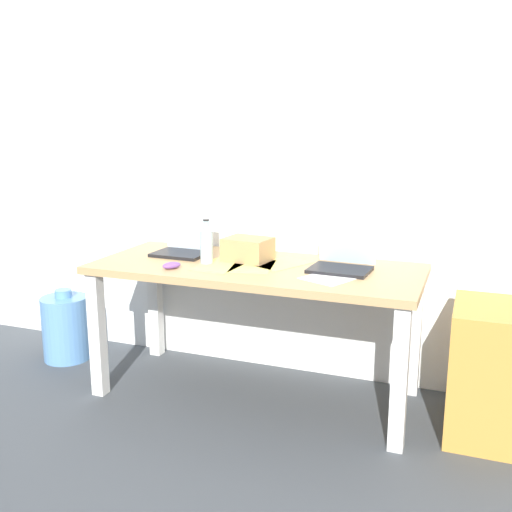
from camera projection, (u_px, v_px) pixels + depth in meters
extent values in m
plane|color=#42474C|center=(256.00, 393.00, 3.25)|extent=(8.00, 8.00, 0.00)
cube|color=white|center=(282.00, 152.00, 3.35)|extent=(5.20, 0.08, 2.60)
cube|color=tan|center=(256.00, 269.00, 3.09)|extent=(1.73, 0.73, 0.04)
cube|color=silver|center=(98.00, 334.00, 3.17)|extent=(0.07, 0.07, 0.69)
cube|color=silver|center=(399.00, 379.00, 2.61)|extent=(0.07, 0.07, 0.69)
cube|color=silver|center=(155.00, 303.00, 3.73)|extent=(0.07, 0.07, 0.69)
cube|color=silver|center=(414.00, 334.00, 3.17)|extent=(0.07, 0.07, 0.69)
cube|color=black|center=(180.00, 254.00, 3.31)|extent=(0.30, 0.22, 0.02)
cube|color=silver|center=(189.00, 232.00, 3.39)|extent=(0.29, 0.03, 0.19)
cube|color=black|center=(340.00, 270.00, 2.95)|extent=(0.31, 0.24, 0.02)
cube|color=silver|center=(347.00, 245.00, 3.03)|extent=(0.30, 0.07, 0.19)
cylinder|color=#99B7C1|center=(207.00, 247.00, 3.11)|extent=(0.07, 0.07, 0.18)
cylinder|color=#99B7C1|center=(206.00, 226.00, 3.08)|extent=(0.03, 0.03, 0.05)
cylinder|color=black|center=(206.00, 220.00, 3.07)|extent=(0.03, 0.03, 0.01)
ellipsoid|color=#724799|center=(172.00, 265.00, 3.01)|extent=(0.10, 0.12, 0.03)
cube|color=tan|center=(248.00, 249.00, 3.17)|extent=(0.27, 0.22, 0.13)
cube|color=#F4E06B|center=(281.00, 263.00, 3.12)|extent=(0.32, 0.36, 0.00)
cube|color=#F4E06B|center=(253.00, 266.00, 3.06)|extent=(0.26, 0.33, 0.00)
cube|color=#F4E06B|center=(220.00, 266.00, 3.07)|extent=(0.23, 0.31, 0.00)
cube|color=white|center=(333.00, 277.00, 2.85)|extent=(0.31, 0.36, 0.00)
cylinder|color=#598CC6|center=(66.00, 328.00, 3.69)|extent=(0.29, 0.29, 0.40)
cylinder|color=#598CC6|center=(63.00, 294.00, 3.64)|extent=(0.10, 0.10, 0.05)
cube|color=#C68938|center=(494.00, 372.00, 2.75)|extent=(0.40, 0.48, 0.64)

